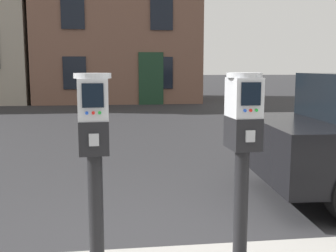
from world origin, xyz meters
TOP-DOWN VIEW (x-y plane):
  - parking_meter_near_kerb at (-0.73, -0.31)m, footprint 0.23×0.26m
  - parking_meter_twin_adjacent at (0.17, -0.31)m, footprint 0.23×0.26m

SIDE VIEW (x-z plane):
  - parking_meter_near_kerb at x=-0.73m, z-range 0.39..1.70m
  - parking_meter_twin_adjacent at x=0.17m, z-range 0.39..1.71m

